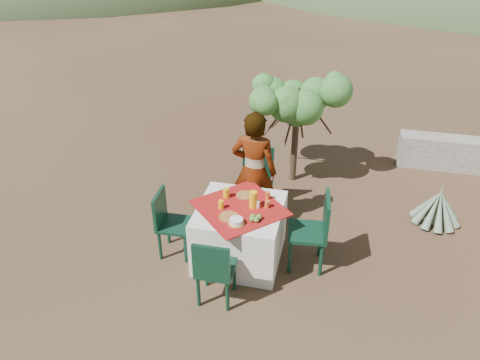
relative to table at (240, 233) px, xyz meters
name	(u,v)px	position (x,y,z in m)	size (l,w,h in m)	color
ground	(215,271)	(-0.23, -0.35, -0.38)	(160.00, 160.00, 0.00)	#39231A
table	(240,233)	(0.00, 0.00, 0.00)	(1.30, 1.30, 0.76)	white
chair_far	(257,178)	(0.00, 1.11, 0.15)	(0.50, 0.50, 0.96)	black
chair_near	(214,269)	(-0.09, -0.83, 0.11)	(0.42, 0.42, 0.89)	black
chair_left	(169,220)	(-0.88, -0.10, 0.11)	(0.43, 0.43, 0.89)	black
chair_right	(315,229)	(0.91, 0.06, 0.17)	(0.50, 0.50, 0.99)	black
person	(254,171)	(0.02, 0.74, 0.47)	(0.62, 0.41, 1.69)	#8C6651
shrub_tree	(301,106)	(0.45, 2.12, 0.88)	(1.35, 1.33, 1.59)	#412E20
agave	(437,208)	(2.51, 1.35, -0.14)	(0.67, 0.68, 0.72)	slate
stone_wall	(480,156)	(3.37, 3.05, -0.10)	(2.60, 0.35, 0.55)	gray
plate_far	(245,195)	(0.00, 0.26, 0.39)	(0.22, 0.22, 0.01)	brown
plate_near	(229,217)	(-0.08, -0.23, 0.39)	(0.23, 0.23, 0.01)	brown
glass_far	(226,193)	(-0.21, 0.18, 0.44)	(0.08, 0.08, 0.12)	yellow
glass_near	(221,205)	(-0.21, -0.07, 0.43)	(0.06, 0.06, 0.10)	yellow
juice_pitcher	(253,200)	(0.15, 0.04, 0.49)	(0.10, 0.10, 0.21)	yellow
bowl_plate	(236,223)	(0.04, -0.33, 0.39)	(0.20, 0.20, 0.01)	brown
white_bowl	(236,221)	(0.04, -0.33, 0.42)	(0.16, 0.16, 0.06)	white
jar_left	(267,204)	(0.32, 0.07, 0.43)	(0.06, 0.06, 0.09)	#CC5C24
jar_right	(268,195)	(0.29, 0.26, 0.43)	(0.06, 0.06, 0.09)	#CC5C24
napkin_holder	(257,204)	(0.20, 0.05, 0.43)	(0.07, 0.04, 0.09)	white
fruit_cluster	(255,218)	(0.23, -0.22, 0.42)	(0.14, 0.13, 0.07)	#578731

